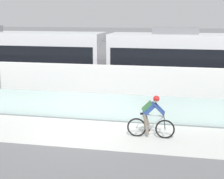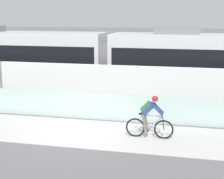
# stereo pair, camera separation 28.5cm
# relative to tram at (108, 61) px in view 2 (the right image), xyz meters

# --- Properties ---
(ground_plane) EXTENTS (200.00, 200.00, 0.00)m
(ground_plane) POSITION_rel_tram_xyz_m (0.43, -6.85, -1.89)
(ground_plane) COLOR slate
(bike_path_deck) EXTENTS (32.00, 3.20, 0.01)m
(bike_path_deck) POSITION_rel_tram_xyz_m (0.43, -6.85, -1.89)
(bike_path_deck) COLOR silver
(bike_path_deck) RESTS_ON ground
(glass_parapet) EXTENTS (32.00, 0.05, 1.16)m
(glass_parapet) POSITION_rel_tram_xyz_m (0.43, -5.00, -1.31)
(glass_parapet) COLOR #ADC6C1
(glass_parapet) RESTS_ON ground
(concrete_barrier_wall) EXTENTS (32.00, 0.36, 2.12)m
(concrete_barrier_wall) POSITION_rel_tram_xyz_m (0.43, -3.20, -0.83)
(concrete_barrier_wall) COLOR white
(concrete_barrier_wall) RESTS_ON ground
(tram_rail_near) EXTENTS (32.00, 0.08, 0.01)m
(tram_rail_near) POSITION_rel_tram_xyz_m (0.43, -0.72, -1.89)
(tram_rail_near) COLOR #595654
(tram_rail_near) RESTS_ON ground
(tram_rail_far) EXTENTS (32.00, 0.08, 0.01)m
(tram_rail_far) POSITION_rel_tram_xyz_m (0.43, 0.72, -1.89)
(tram_rail_far) COLOR #595654
(tram_rail_far) RESTS_ON ground
(tram) EXTENTS (22.56, 2.54, 3.81)m
(tram) POSITION_rel_tram_xyz_m (0.00, 0.00, 0.00)
(tram) COLOR silver
(tram) RESTS_ON ground
(cyclist_on_bike) EXTENTS (1.77, 0.58, 1.61)m
(cyclist_on_bike) POSITION_rel_tram_xyz_m (3.21, -6.85, -1.09)
(cyclist_on_bike) COLOR black
(cyclist_on_bike) RESTS_ON ground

